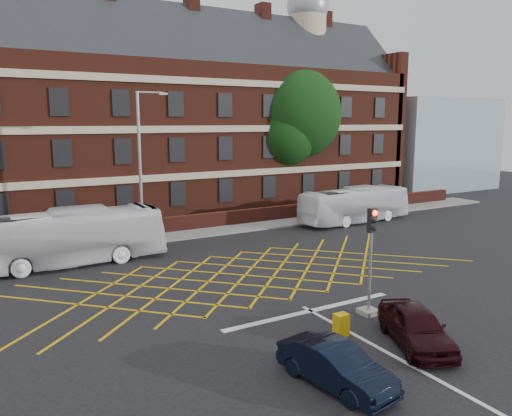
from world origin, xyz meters
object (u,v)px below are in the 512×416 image
car_navy (336,366)px  deciduous_tree (294,121)px  bus_right (355,205)px  car_maroon (416,326)px  street_lamp (142,198)px  traffic_light_near (370,271)px  utility_cabinet (341,325)px  bus_left (61,238)px

car_navy → deciduous_tree: size_ratio=0.31×
bus_right → car_maroon: (-12.35, -17.20, -0.64)m
car_maroon → car_navy: bearing=-145.4°
street_lamp → car_navy: bearing=-89.8°
bus_right → traffic_light_near: size_ratio=2.23×
car_maroon → traffic_light_near: size_ratio=0.94×
bus_right → traffic_light_near: (-11.78, -14.28, 0.44)m
bus_right → utility_cabinet: (-14.05, -15.32, -0.92)m
bus_right → car_maroon: bearing=141.1°
bus_left → street_lamp: 5.06m
bus_left → street_lamp: (4.71, 0.73, 1.70)m
car_maroon → street_lamp: (-4.11, 16.89, 2.52)m
street_lamp → car_maroon: bearing=-76.3°
car_navy → bus_right: bearing=38.7°
traffic_light_near → utility_cabinet: (-2.27, -1.04, -1.35)m
deciduous_tree → street_lamp: (-16.56, -8.70, -4.40)m
car_maroon → utility_cabinet: 2.55m
bus_left → car_navy: size_ratio=2.86×
bus_left → traffic_light_near: traffic_light_near is taller
car_navy → utility_cabinet: size_ratio=4.60×
deciduous_tree → bus_right: bearing=-90.7°
deciduous_tree → utility_cabinet: size_ratio=14.96×
car_maroon → street_lamp: bearing=128.5°
bus_left → bus_right: 21.19m
traffic_light_near → deciduous_tree: bearing=62.3°
bus_left → car_navy: bearing=-164.4°
bus_left → car_navy: 17.54m
car_navy → traffic_light_near: traffic_light_near is taller
bus_left → deciduous_tree: deciduous_tree is taller
bus_left → deciduous_tree: 24.05m
bus_right → utility_cabinet: size_ratio=11.62×
traffic_light_near → utility_cabinet: traffic_light_near is taller
bus_right → bus_left: bearing=89.6°
bus_left → street_lamp: bearing=-81.4°
car_maroon → traffic_light_near: traffic_light_near is taller
street_lamp → utility_cabinet: street_lamp is taller
car_maroon → utility_cabinet: bearing=157.0°
bus_right → deciduous_tree: 10.47m
car_maroon → deciduous_tree: (12.45, 25.59, 6.92)m
utility_cabinet → bus_left: bearing=116.5°
bus_left → car_maroon: bus_left is taller
deciduous_tree → car_maroon: bearing=-115.9°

